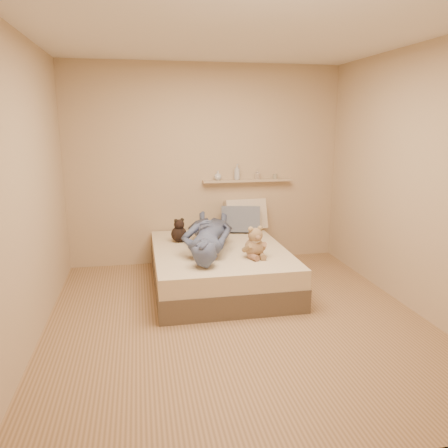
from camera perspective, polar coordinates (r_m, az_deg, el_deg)
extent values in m
plane|color=#A07953|center=(4.33, 1.69, -12.33)|extent=(3.80, 3.80, 0.00)
plane|color=silver|center=(3.98, 1.96, 23.84)|extent=(3.80, 3.80, 0.00)
plane|color=tan|center=(5.80, -2.39, 7.59)|extent=(3.60, 0.00, 3.60)
plane|color=tan|center=(2.17, 13.00, -2.23)|extent=(3.60, 0.00, 3.60)
plane|color=tan|center=(3.96, -24.55, 3.80)|extent=(0.00, 3.80, 3.80)
plane|color=tan|center=(4.69, 23.91, 5.14)|extent=(0.00, 3.80, 3.80)
cube|color=brown|center=(5.12, -0.60, -6.66)|extent=(1.50, 1.90, 0.25)
cube|color=beige|center=(5.05, -0.61, -4.26)|extent=(1.48, 1.88, 0.20)
cube|color=silver|center=(4.38, -2.32, -3.80)|extent=(0.17, 0.11, 0.05)
cube|color=black|center=(4.37, -2.34, -3.65)|extent=(0.09, 0.06, 0.03)
sphere|color=#9A7554|center=(4.68, 3.99, -3.09)|extent=(0.21, 0.21, 0.21)
sphere|color=#91784F|center=(4.63, 4.11, -1.46)|extent=(0.16, 0.16, 0.16)
sphere|color=tan|center=(4.59, 3.50, -0.69)|extent=(0.06, 0.06, 0.06)
sphere|color=#8D734D|center=(4.63, 4.75, -0.58)|extent=(0.06, 0.06, 0.06)
sphere|color=#826147|center=(4.57, 4.46, -1.83)|extent=(0.06, 0.06, 0.06)
cylinder|color=olive|center=(4.61, 3.04, -3.13)|extent=(0.11, 0.15, 0.12)
cylinder|color=#976E50|center=(4.69, 5.21, -2.90)|extent=(0.08, 0.14, 0.12)
cylinder|color=#875F48|center=(4.60, 3.86, -4.33)|extent=(0.11, 0.15, 0.07)
cylinder|color=olive|center=(4.64, 5.01, -4.19)|extent=(0.07, 0.14, 0.07)
cylinder|color=beige|center=(4.64, 4.10, -2.23)|extent=(0.13, 0.13, 0.02)
sphere|color=black|center=(5.29, -5.91, -1.33)|extent=(0.19, 0.19, 0.19)
sphere|color=black|center=(5.25, -5.88, -0.07)|extent=(0.13, 0.13, 0.13)
sphere|color=black|center=(5.22, -6.30, 0.43)|extent=(0.05, 0.05, 0.05)
sphere|color=black|center=(5.26, -5.50, 0.54)|extent=(0.05, 0.05, 0.05)
cube|color=beige|center=(5.87, 2.84, 1.22)|extent=(0.57, 0.31, 0.43)
cube|color=slate|center=(5.72, 2.19, 0.60)|extent=(0.54, 0.34, 0.37)
imported|color=#485571|center=(4.93, -2.12, -1.30)|extent=(0.88, 1.60, 0.36)
cube|color=tan|center=(5.87, 3.06, 5.69)|extent=(1.20, 0.12, 0.03)
imported|color=silver|center=(5.78, -0.81, 6.37)|extent=(0.14, 0.14, 0.13)
imported|color=#B6B9C0|center=(5.83, 1.71, 6.83)|extent=(0.11, 0.11, 0.21)
imported|color=white|center=(5.90, 4.37, 6.51)|extent=(0.07, 0.07, 0.13)
cylinder|color=#A29F8B|center=(5.97, 6.69, 6.19)|extent=(0.06, 0.06, 0.06)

